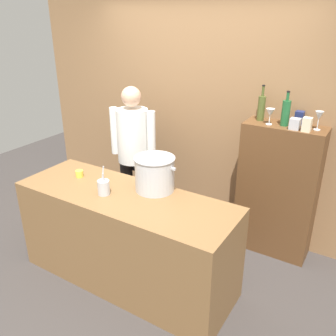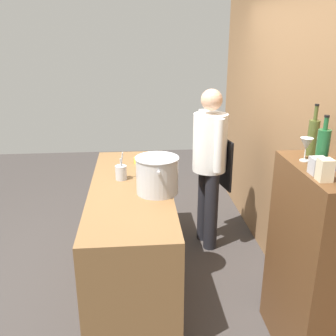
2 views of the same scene
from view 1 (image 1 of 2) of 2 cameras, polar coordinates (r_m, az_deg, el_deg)
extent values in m
plane|color=#383330|center=(3.64, -6.28, -16.91)|extent=(8.00, 8.00, 0.00)
cube|color=olive|center=(4.05, 5.14, 11.29)|extent=(4.40, 0.10, 3.00)
cube|color=brown|center=(3.36, -6.62, -11.05)|extent=(2.02, 0.70, 0.90)
cube|color=brown|center=(3.80, 16.95, -3.52)|extent=(0.76, 0.32, 1.38)
cylinder|color=black|center=(4.14, -4.01, -4.36)|extent=(0.14, 0.14, 0.84)
cylinder|color=black|center=(4.22, -6.48, -3.89)|extent=(0.14, 0.14, 0.84)
cylinder|color=white|center=(3.90, -5.64, 5.16)|extent=(0.34, 0.34, 0.58)
cube|color=black|center=(4.13, -4.40, 2.74)|extent=(0.30, 0.08, 0.52)
cylinder|color=white|center=(3.80, -2.67, 5.22)|extent=(0.09, 0.09, 0.52)
cylinder|color=white|center=(3.99, -8.50, 5.88)|extent=(0.09, 0.09, 0.52)
sphere|color=tan|center=(3.79, -5.89, 11.27)|extent=(0.21, 0.21, 0.21)
cylinder|color=#B7BABF|center=(3.14, -2.13, -0.99)|extent=(0.35, 0.35, 0.30)
cylinder|color=#B7BABF|center=(3.08, -2.17, 1.60)|extent=(0.36, 0.36, 0.01)
cube|color=#B7BABF|center=(3.20, -5.01, 1.31)|extent=(0.04, 0.02, 0.02)
cube|color=#B7BABF|center=(3.01, 0.89, -0.14)|extent=(0.04, 0.02, 0.02)
cylinder|color=#B7BABF|center=(3.14, -10.21, -3.06)|extent=(0.10, 0.10, 0.13)
cylinder|color=#B7BABF|center=(3.12, -10.40, -1.77)|extent=(0.03, 0.05, 0.24)
cylinder|color=#B7BABF|center=(3.12, -10.20, -2.32)|extent=(0.02, 0.02, 0.18)
cylinder|color=yellow|center=(3.53, -13.93, -0.88)|extent=(0.07, 0.07, 0.06)
cylinder|color=#1E592D|center=(3.51, 18.22, 8.30)|extent=(0.08, 0.08, 0.24)
cylinder|color=#1E592D|center=(3.47, 18.55, 10.76)|extent=(0.03, 0.03, 0.08)
cylinder|color=black|center=(3.46, 18.64, 11.47)|extent=(0.03, 0.03, 0.01)
cylinder|color=#475123|center=(3.62, 14.63, 9.17)|extent=(0.07, 0.07, 0.24)
cylinder|color=#475123|center=(3.59, 14.91, 11.74)|extent=(0.02, 0.02, 0.09)
cylinder|color=black|center=(3.58, 15.00, 12.57)|extent=(0.03, 0.03, 0.01)
cylinder|color=silver|center=(3.53, 15.77, 6.74)|extent=(0.06, 0.06, 0.01)
cylinder|color=silver|center=(3.52, 15.83, 7.33)|extent=(0.01, 0.01, 0.07)
cone|color=silver|center=(3.50, 15.97, 8.47)|extent=(0.08, 0.08, 0.08)
cylinder|color=silver|center=(3.50, 22.61, 5.66)|extent=(0.06, 0.06, 0.01)
cylinder|color=silver|center=(3.49, 22.72, 6.38)|extent=(0.01, 0.01, 0.09)
cone|color=silver|center=(3.47, 22.93, 7.68)|extent=(0.07, 0.07, 0.08)
cube|color=navy|center=(3.59, 20.18, 7.49)|extent=(0.08, 0.08, 0.13)
cube|color=beige|center=(3.40, 21.25, 6.47)|extent=(0.08, 0.08, 0.13)
cube|color=#B2B2B7|center=(3.44, 19.57, 6.64)|extent=(0.09, 0.09, 0.10)
camera|label=2|loc=(2.57, 62.95, 6.46)|focal=40.47mm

